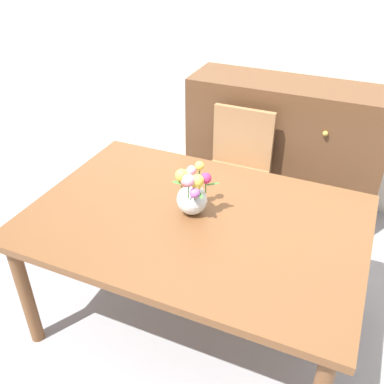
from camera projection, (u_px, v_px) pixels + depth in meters
ground_plane at (195, 317)px, 2.52m from camera, size 12.00×12.00×0.00m
back_wall at (287, 11)px, 2.98m from camera, size 7.00×0.10×2.80m
dining_table at (195, 229)px, 2.17m from camera, size 1.64×1.12×0.72m
chair_far at (236, 166)px, 2.96m from camera, size 0.42×0.42×0.90m
dresser at (283, 148)px, 3.22m from camera, size 1.40×0.47×1.00m
flower_vase at (192, 193)px, 2.09m from camera, size 0.23×0.19×0.26m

